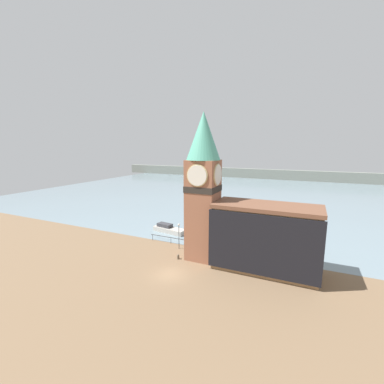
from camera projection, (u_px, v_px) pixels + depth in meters
ground_plane at (170, 275)px, 33.88m from camera, size 160.00×160.00×0.00m
water at (262, 191)px, 96.54m from camera, size 160.00×120.00×0.00m
far_shoreline at (275, 174)px, 131.90m from camera, size 180.00×3.00×5.00m
pier_railing at (171, 238)px, 44.65m from camera, size 8.16×0.08×1.09m
clock_tower at (203, 183)px, 37.20m from camera, size 4.87×4.87×21.54m
pier_building at (265, 238)px, 34.57m from camera, size 14.01×6.25×9.11m
boat_near at (169, 229)px, 50.66m from camera, size 7.06×3.16×1.58m
mooring_bollard_near at (178, 256)px, 38.51m from camera, size 0.35×0.35×0.74m
lamp_post at (179, 231)px, 42.04m from camera, size 0.32×0.32×4.27m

